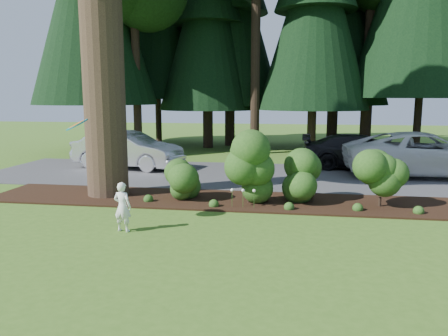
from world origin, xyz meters
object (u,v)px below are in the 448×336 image
object	(u,v)px
car_white_suv	(425,154)
car_dark_suv	(361,152)
car_silver_wagon	(128,150)
child	(122,207)
frisbee	(77,125)

from	to	relation	value
car_white_suv	car_dark_suv	distance (m)	2.56
car_silver_wagon	car_white_suv	bearing A→B (deg)	-79.10
car_white_suv	child	bearing A→B (deg)	130.79
car_dark_suv	child	xyz separation A→B (m)	(-6.63, -9.79, -0.17)
car_silver_wagon	frisbee	bearing A→B (deg)	-155.10
car_white_suv	frisbee	bearing A→B (deg)	127.01
car_silver_wagon	child	distance (m)	8.90
car_silver_wagon	car_dark_suv	distance (m)	9.85
car_white_suv	frisbee	size ratio (longest dim) A/B	10.93
car_silver_wagon	car_dark_suv	bearing A→B (deg)	-70.60
car_white_suv	frisbee	xyz separation A→B (m)	(-9.80, -8.19, 1.54)
frisbee	child	bearing A→B (deg)	-7.88
car_white_suv	car_dark_suv	bearing A→B (deg)	52.50
car_silver_wagon	child	xyz separation A→B (m)	(3.11, -8.34, -0.23)
car_dark_suv	frisbee	distance (m)	12.45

